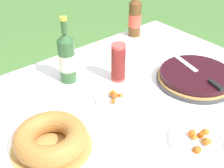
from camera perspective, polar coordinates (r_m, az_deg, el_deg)
name	(u,v)px	position (r m, az deg, el deg)	size (l,w,h in m)	color
garden_table	(129,111)	(1.49, 3.12, -4.94)	(1.60, 1.18, 0.68)	#A87A47
tablecloth	(129,103)	(1.46, 3.17, -3.58)	(1.61, 1.19, 0.10)	white
berry_tart	(196,77)	(1.63, 15.07, 1.23)	(0.39, 0.39, 0.06)	#38383D
serving_knife	(201,74)	(1.59, 15.89, 1.78)	(0.12, 0.37, 0.01)	silver
bundt_cake	(51,139)	(1.22, -11.14, -9.82)	(0.31, 0.31, 0.09)	tan
cup_stack	(118,62)	(1.55, 1.17, 3.96)	(0.07, 0.07, 0.20)	#E04C47
cider_bottle_green	(67,58)	(1.55, -8.25, 4.74)	(0.08, 0.08, 0.34)	#2D562D
cider_bottle_amber	(135,17)	(2.03, 4.21, 12.13)	(0.08, 0.08, 0.34)	brown
snack_plate_near	(197,140)	(1.28, 15.27, -9.90)	(0.22, 0.22, 0.05)	white
snack_plate_left	(114,96)	(1.46, 0.44, -2.23)	(0.19, 0.19, 0.05)	white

